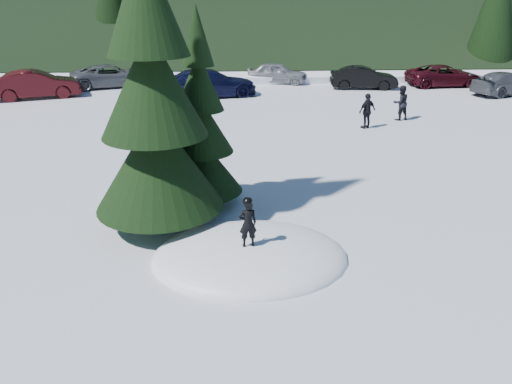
{
  "coord_description": "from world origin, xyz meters",
  "views": [
    {
      "loc": [
        -0.34,
        -9.93,
        5.71
      ],
      "look_at": [
        0.2,
        1.29,
        1.1
      ],
      "focal_mm": 35.0,
      "sensor_mm": 36.0,
      "label": 1
    }
  ],
  "objects_px": {
    "adult_0": "(401,103)",
    "car_1": "(36,84)",
    "spruce_short": "(201,132)",
    "car_4": "(277,73)",
    "car_7": "(507,83)",
    "spruce_tall": "(153,98)",
    "child_skier": "(248,224)",
    "car_3": "(210,83)",
    "car_6": "(444,76)",
    "car_5": "(364,78)",
    "adult_1": "(367,111)",
    "car_2": "(111,76)"
  },
  "relations": [
    {
      "from": "car_6",
      "to": "car_7",
      "type": "height_order",
      "value": "car_6"
    },
    {
      "from": "car_5",
      "to": "child_skier",
      "type": "bearing_deg",
      "value": 165.17
    },
    {
      "from": "child_skier",
      "to": "car_3",
      "type": "xyz_separation_m",
      "value": [
        -1.53,
        18.67,
        -0.25
      ]
    },
    {
      "from": "spruce_short",
      "to": "car_4",
      "type": "distance_m",
      "value": 19.72
    },
    {
      "from": "spruce_tall",
      "to": "car_4",
      "type": "xyz_separation_m",
      "value": [
        4.78,
        20.69,
        -2.67
      ]
    },
    {
      "from": "car_7",
      "to": "adult_0",
      "type": "bearing_deg",
      "value": 104.78
    },
    {
      "from": "spruce_tall",
      "to": "car_7",
      "type": "bearing_deg",
      "value": 42.83
    },
    {
      "from": "spruce_tall",
      "to": "adult_0",
      "type": "xyz_separation_m",
      "value": [
        9.62,
        10.74,
        -2.52
      ]
    },
    {
      "from": "car_1",
      "to": "car_7",
      "type": "height_order",
      "value": "car_1"
    },
    {
      "from": "child_skier",
      "to": "car_1",
      "type": "bearing_deg",
      "value": -68.23
    },
    {
      "from": "spruce_short",
      "to": "adult_0",
      "type": "bearing_deg",
      "value": 47.3
    },
    {
      "from": "spruce_tall",
      "to": "car_4",
      "type": "relative_size",
      "value": 2.25
    },
    {
      "from": "adult_1",
      "to": "car_4",
      "type": "xyz_separation_m",
      "value": [
        -2.92,
        11.34,
        -0.11
      ]
    },
    {
      "from": "spruce_tall",
      "to": "child_skier",
      "type": "xyz_separation_m",
      "value": [
        2.15,
        -2.08,
        -2.3
      ]
    },
    {
      "from": "spruce_tall",
      "to": "car_3",
      "type": "bearing_deg",
      "value": 87.86
    },
    {
      "from": "car_4",
      "to": "car_5",
      "type": "xyz_separation_m",
      "value": [
        5.07,
        -2.13,
        0.01
      ]
    },
    {
      "from": "child_skier",
      "to": "car_5",
      "type": "relative_size",
      "value": 0.27
    },
    {
      "from": "child_skier",
      "to": "car_7",
      "type": "bearing_deg",
      "value": -138.99
    },
    {
      "from": "spruce_tall",
      "to": "car_1",
      "type": "relative_size",
      "value": 1.86
    },
    {
      "from": "spruce_tall",
      "to": "adult_1",
      "type": "relative_size",
      "value": 5.64
    },
    {
      "from": "adult_1",
      "to": "car_3",
      "type": "distance_m",
      "value": 10.13
    },
    {
      "from": "car_6",
      "to": "car_4",
      "type": "bearing_deg",
      "value": 77.21
    },
    {
      "from": "adult_0",
      "to": "car_1",
      "type": "height_order",
      "value": "adult_0"
    },
    {
      "from": "adult_0",
      "to": "car_4",
      "type": "bearing_deg",
      "value": -80.44
    },
    {
      "from": "car_1",
      "to": "car_3",
      "type": "height_order",
      "value": "car_3"
    },
    {
      "from": "spruce_short",
      "to": "child_skier",
      "type": "xyz_separation_m",
      "value": [
        1.15,
        -3.48,
        -1.09
      ]
    },
    {
      "from": "car_5",
      "to": "car_7",
      "type": "height_order",
      "value": "car_5"
    },
    {
      "from": "car_6",
      "to": "adult_0",
      "type": "bearing_deg",
      "value": 142.47
    },
    {
      "from": "car_1",
      "to": "car_7",
      "type": "distance_m",
      "value": 26.58
    },
    {
      "from": "spruce_tall",
      "to": "adult_1",
      "type": "distance_m",
      "value": 12.38
    },
    {
      "from": "car_6",
      "to": "car_1",
      "type": "bearing_deg",
      "value": 91.53
    },
    {
      "from": "spruce_tall",
      "to": "car_6",
      "type": "xyz_separation_m",
      "value": [
        15.11,
        19.2,
        -2.67
      ]
    },
    {
      "from": "child_skier",
      "to": "car_2",
      "type": "bearing_deg",
      "value": -79.53
    },
    {
      "from": "adult_1",
      "to": "spruce_short",
      "type": "bearing_deg",
      "value": 20.33
    },
    {
      "from": "adult_0",
      "to": "car_1",
      "type": "distance_m",
      "value": 19.51
    },
    {
      "from": "child_skier",
      "to": "car_4",
      "type": "xyz_separation_m",
      "value": [
        2.64,
        22.77,
        -0.37
      ]
    },
    {
      "from": "spruce_short",
      "to": "adult_0",
      "type": "distance_m",
      "value": 12.78
    },
    {
      "from": "adult_0",
      "to": "car_7",
      "type": "relative_size",
      "value": 0.36
    },
    {
      "from": "spruce_short",
      "to": "car_7",
      "type": "height_order",
      "value": "spruce_short"
    },
    {
      "from": "car_4",
      "to": "car_7",
      "type": "xyz_separation_m",
      "value": [
        12.82,
        -4.37,
        -0.01
      ]
    },
    {
      "from": "spruce_tall",
      "to": "car_6",
      "type": "height_order",
      "value": "spruce_tall"
    },
    {
      "from": "adult_0",
      "to": "adult_1",
      "type": "height_order",
      "value": "adult_0"
    },
    {
      "from": "car_4",
      "to": "adult_0",
      "type": "bearing_deg",
      "value": -139.52
    },
    {
      "from": "car_2",
      "to": "car_6",
      "type": "xyz_separation_m",
      "value": [
        20.72,
        -0.71,
        -0.03
      ]
    },
    {
      "from": "car_4",
      "to": "car_5",
      "type": "bearing_deg",
      "value": -98.22
    },
    {
      "from": "spruce_short",
      "to": "car_4",
      "type": "bearing_deg",
      "value": 78.91
    },
    {
      "from": "spruce_short",
      "to": "car_4",
      "type": "xyz_separation_m",
      "value": [
        3.78,
        19.29,
        -1.45
      ]
    },
    {
      "from": "child_skier",
      "to": "spruce_tall",
      "type": "bearing_deg",
      "value": -53.05
    },
    {
      "from": "car_4",
      "to": "car_6",
      "type": "distance_m",
      "value": 10.43
    },
    {
      "from": "car_1",
      "to": "car_5",
      "type": "bearing_deg",
      "value": -103.37
    }
  ]
}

